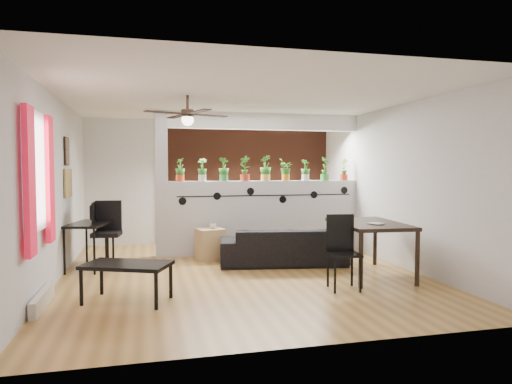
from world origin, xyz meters
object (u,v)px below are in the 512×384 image
potted_plant_5 (286,169)px  folding_chair (342,245)px  potted_plant_3 (245,168)px  dining_table (369,228)px  ceiling_fan (188,116)px  potted_plant_6 (305,169)px  cube_shelf (210,244)px  potted_plant_7 (325,168)px  potted_plant_2 (224,169)px  potted_plant_4 (266,167)px  potted_plant_8 (344,169)px  computer_desk (90,227)px  cup (213,226)px  potted_plant_1 (202,169)px  sofa (283,247)px  potted_plant_0 (180,169)px  office_chair (108,237)px  coffee_table (127,267)px

potted_plant_5 → folding_chair: size_ratio=0.43×
potted_plant_3 → dining_table: (1.41, -2.15, -0.89)m
ceiling_fan → potted_plant_6: size_ratio=2.96×
potted_plant_3 → cube_shelf: 1.57m
potted_plant_7 → potted_plant_2: bearing=180.0°
potted_plant_4 → potted_plant_8: potted_plant_4 is taller
dining_table → potted_plant_4: bearing=115.3°
potted_plant_3 → computer_desk: 2.89m
potted_plant_3 → potted_plant_7: potted_plant_3 is taller
potted_plant_4 → cup: size_ratio=4.11×
potted_plant_8 → potted_plant_4: bearing=180.0°
potted_plant_1 → potted_plant_8: potted_plant_8 is taller
potted_plant_1 → sofa: 2.07m
potted_plant_0 → potted_plant_7: 2.77m
office_chair → folding_chair: size_ratio=1.06×
potted_plant_4 → potted_plant_0: bearing=180.0°
potted_plant_0 → ceiling_fan: bearing=-90.6°
potted_plant_6 → potted_plant_7: size_ratio=0.88×
potted_plant_1 → coffee_table: size_ratio=0.36×
potted_plant_7 → potted_plant_6: bearing=180.0°
potted_plant_6 → folding_chair: 2.92m
potted_plant_8 → cup: size_ratio=3.74×
folding_chair → potted_plant_1: bearing=119.2°
sofa → office_chair: office_chair is taller
potted_plant_0 → coffee_table: (-0.83, -2.70, -1.16)m
ceiling_fan → folding_chair: size_ratio=1.23×
potted_plant_5 → computer_desk: potted_plant_5 is taller
cup → coffee_table: cup is taller
potted_plant_2 → potted_plant_4: potted_plant_4 is taller
ceiling_fan → potted_plant_5: 2.79m
potted_plant_8 → potted_plant_2: bearing=180.0°
potted_plant_1 → potted_plant_3: size_ratio=0.88×
cube_shelf → office_chair: bearing=166.0°
potted_plant_6 → potted_plant_8: 0.79m
sofa → computer_desk: (-3.06, 0.44, 0.37)m
potted_plant_0 → potted_plant_1: potted_plant_0 is taller
potted_plant_1 → coffee_table: 3.18m
cup → cube_shelf: bearing=180.0°
potted_plant_3 → ceiling_fan: bearing=-123.8°
potted_plant_5 → potted_plant_7: (0.79, 0.00, 0.02)m
potted_plant_5 → potted_plant_7: potted_plant_7 is taller
potted_plant_5 → office_chair: 3.42m
potted_plant_1 → computer_desk: 2.18m
potted_plant_6 → potted_plant_5: bearing=-180.0°
potted_plant_3 → potted_plant_4: size_ratio=0.99×
potted_plant_5 → potted_plant_7: bearing=0.0°
potted_plant_2 → potted_plant_6: bearing=0.0°
cup → coffee_table: size_ratio=0.10×
potted_plant_3 → potted_plant_5: bearing=0.0°
computer_desk → coffee_table: 2.15m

